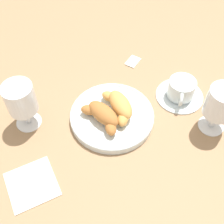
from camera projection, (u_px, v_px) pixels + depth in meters
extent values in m
plane|color=#997551|center=(107.00, 116.00, 0.81)|extent=(2.20, 2.20, 0.00)
cylinder|color=silver|center=(112.00, 117.00, 0.80)|extent=(0.23, 0.23, 0.02)
torus|color=silver|center=(112.00, 115.00, 0.79)|extent=(0.23, 0.23, 0.01)
ellipsoid|color=#D6994C|center=(120.00, 104.00, 0.78)|extent=(0.11, 0.07, 0.04)
ellipsoid|color=#D6994C|center=(109.00, 96.00, 0.81)|extent=(0.05, 0.05, 0.03)
ellipsoid|color=#D6994C|center=(123.00, 119.00, 0.76)|extent=(0.05, 0.04, 0.03)
ellipsoid|color=#AD6B33|center=(103.00, 114.00, 0.76)|extent=(0.11, 0.10, 0.04)
ellipsoid|color=#AD6B33|center=(89.00, 109.00, 0.78)|extent=(0.04, 0.05, 0.03)
ellipsoid|color=#AD6B33|center=(111.00, 128.00, 0.74)|extent=(0.04, 0.03, 0.03)
cylinder|color=silver|center=(179.00, 95.00, 0.85)|extent=(0.14, 0.14, 0.01)
cylinder|color=silver|center=(181.00, 88.00, 0.83)|extent=(0.08, 0.08, 0.05)
cylinder|color=brown|center=(183.00, 83.00, 0.81)|extent=(0.07, 0.07, 0.01)
torus|color=silver|center=(181.00, 100.00, 0.80)|extent=(0.04, 0.02, 0.04)
cylinder|color=white|center=(29.00, 122.00, 0.80)|extent=(0.07, 0.07, 0.01)
cylinder|color=white|center=(26.00, 115.00, 0.77)|extent=(0.01, 0.01, 0.05)
cylinder|color=white|center=(20.00, 98.00, 0.72)|extent=(0.08, 0.08, 0.08)
cylinder|color=#E0CC4C|center=(21.00, 101.00, 0.73)|extent=(0.07, 0.07, 0.05)
cylinder|color=white|center=(211.00, 126.00, 0.79)|extent=(0.07, 0.07, 0.01)
cylinder|color=white|center=(214.00, 119.00, 0.77)|extent=(0.01, 0.01, 0.05)
cylinder|color=white|center=(222.00, 102.00, 0.71)|extent=(0.08, 0.08, 0.08)
cylinder|color=yellow|center=(220.00, 106.00, 0.73)|extent=(0.07, 0.07, 0.05)
cube|color=white|center=(133.00, 61.00, 0.94)|extent=(0.06, 0.06, 0.01)
cube|color=silver|center=(32.00, 184.00, 0.69)|extent=(0.14, 0.14, 0.01)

